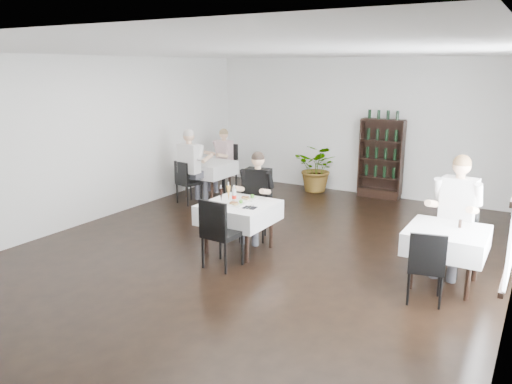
{
  "coord_description": "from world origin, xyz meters",
  "views": [
    {
      "loc": [
        3.68,
        -6.21,
        2.81
      ],
      "look_at": [
        -0.11,
        0.2,
        0.93
      ],
      "focal_mm": 35.0,
      "sensor_mm": 36.0,
      "label": 1
    }
  ],
  "objects_px": {
    "main_table": "(239,212)",
    "diner_main": "(256,190)",
    "wine_shelf": "(381,160)",
    "potted_tree": "(318,168)"
  },
  "relations": [
    {
      "from": "wine_shelf",
      "to": "diner_main",
      "type": "distance_m",
      "value": 3.85
    },
    {
      "from": "wine_shelf",
      "to": "diner_main",
      "type": "xyz_separation_m",
      "value": [
        -0.93,
        -3.73,
        0.01
      ]
    },
    {
      "from": "diner_main",
      "to": "wine_shelf",
      "type": "bearing_deg",
      "value": 75.95
    },
    {
      "from": "main_table",
      "to": "diner_main",
      "type": "bearing_deg",
      "value": 93.32
    },
    {
      "from": "main_table",
      "to": "diner_main",
      "type": "relative_size",
      "value": 0.7
    },
    {
      "from": "wine_shelf",
      "to": "potted_tree",
      "type": "distance_m",
      "value": 1.43
    },
    {
      "from": "main_table",
      "to": "diner_main",
      "type": "height_order",
      "value": "diner_main"
    },
    {
      "from": "main_table",
      "to": "potted_tree",
      "type": "xyz_separation_m",
      "value": [
        -0.49,
        4.13,
        -0.07
      ]
    },
    {
      "from": "wine_shelf",
      "to": "diner_main",
      "type": "bearing_deg",
      "value": -104.05
    },
    {
      "from": "wine_shelf",
      "to": "main_table",
      "type": "xyz_separation_m",
      "value": [
        -0.9,
        -4.31,
        -0.23
      ]
    }
  ]
}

